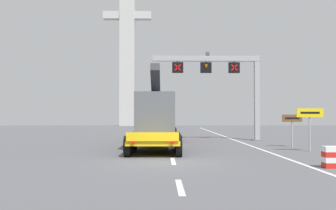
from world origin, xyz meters
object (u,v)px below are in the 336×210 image
at_px(overhead_lane_gantry, 223,74).
at_px(crash_barrier_striped, 335,157).
at_px(tourist_info_sign_brown, 292,123).
at_px(bridge_pylon_distant, 127,35).
at_px(heavy_haul_truck_yellow, 157,117).
at_px(exit_sign_yellow, 310,118).

relative_size(overhead_lane_gantry, crash_barrier_striped, 9.19).
xyz_separation_m(tourist_info_sign_brown, bridge_pylon_distant, (-15.08, 46.40, 15.46)).
xyz_separation_m(heavy_haul_truck_yellow, bridge_pylon_distant, (-6.01, 44.49, 15.12)).
height_order(overhead_lane_gantry, exit_sign_yellow, overhead_lane_gantry).
relative_size(tourist_info_sign_brown, bridge_pylon_distant, 0.07).
bearing_deg(bridge_pylon_distant, heavy_haul_truck_yellow, -82.31).
height_order(heavy_haul_truck_yellow, crash_barrier_striped, heavy_haul_truck_yellow).
bearing_deg(heavy_haul_truck_yellow, bridge_pylon_distant, 97.69).
bearing_deg(tourist_info_sign_brown, crash_barrier_striped, -99.08).
height_order(overhead_lane_gantry, heavy_haul_truck_yellow, overhead_lane_gantry).
distance_m(exit_sign_yellow, tourist_info_sign_brown, 2.97).
xyz_separation_m(tourist_info_sign_brown, crash_barrier_striped, (-1.55, -9.71, -1.20)).
xyz_separation_m(exit_sign_yellow, tourist_info_sign_brown, (-0.04, 2.95, -0.32)).
height_order(exit_sign_yellow, crash_barrier_striped, exit_sign_yellow).
xyz_separation_m(heavy_haul_truck_yellow, tourist_info_sign_brown, (9.07, -1.91, -0.34)).
relative_size(overhead_lane_gantry, exit_sign_yellow, 3.59).
relative_size(overhead_lane_gantry, heavy_haul_truck_yellow, 0.66).
bearing_deg(heavy_haul_truck_yellow, exit_sign_yellow, -28.07).
bearing_deg(tourist_info_sign_brown, heavy_haul_truck_yellow, 168.12).
bearing_deg(heavy_haul_truck_yellow, crash_barrier_striped, -57.09).
distance_m(heavy_haul_truck_yellow, exit_sign_yellow, 10.33).
bearing_deg(bridge_pylon_distant, exit_sign_yellow, -72.96).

